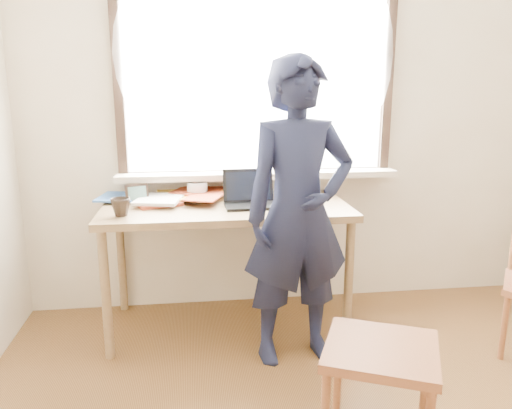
{
  "coord_description": "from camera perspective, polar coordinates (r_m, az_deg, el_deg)",
  "views": [
    {
      "loc": [
        -0.64,
        -1.33,
        1.5
      ],
      "look_at": [
        -0.34,
        0.95,
        0.95
      ],
      "focal_mm": 35.0,
      "sensor_mm": 36.0,
      "label": 1
    }
  ],
  "objects": [
    {
      "name": "work_chair",
      "position": [
        2.23,
        14.04,
        -17.06
      ],
      "size": [
        0.59,
        0.58,
        0.46
      ],
      "color": "brown",
      "rests_on": "ground"
    },
    {
      "name": "room_shell",
      "position": [
        1.66,
        15.21,
        17.58
      ],
      "size": [
        3.52,
        4.02,
        2.61
      ],
      "color": "beige",
      "rests_on": "ground"
    },
    {
      "name": "mug_dark",
      "position": [
        2.86,
        -15.19,
        -0.29
      ],
      "size": [
        0.12,
        0.12,
        0.1
      ],
      "primitive_type": "imported",
      "rotation": [
        0.0,
        0.0,
        0.08
      ],
      "color": "black",
      "rests_on": "desk"
    },
    {
      "name": "mug_white",
      "position": [
        3.23,
        -6.71,
        1.64
      ],
      "size": [
        0.18,
        0.18,
        0.1
      ],
      "primitive_type": "imported",
      "rotation": [
        0.0,
        0.0,
        0.54
      ],
      "color": "white",
      "rests_on": "desk"
    },
    {
      "name": "mouse",
      "position": [
        3.02,
        5.73,
        0.15
      ],
      "size": [
        0.09,
        0.06,
        0.03
      ],
      "primitive_type": "ellipsoid",
      "color": "black",
      "rests_on": "desk"
    },
    {
      "name": "picture_frame",
      "position": [
        3.15,
        -13.44,
        1.1
      ],
      "size": [
        0.14,
        0.06,
        0.11
      ],
      "color": "black",
      "rests_on": "desk"
    },
    {
      "name": "book_a",
      "position": [
        3.27,
        -9.77,
        0.95
      ],
      "size": [
        0.28,
        0.31,
        0.02
      ],
      "primitive_type": "imported",
      "rotation": [
        0.0,
        0.0,
        0.43
      ],
      "color": "white",
      "rests_on": "desk"
    },
    {
      "name": "desk_clutter",
      "position": [
        3.24,
        -13.06,
        0.95
      ],
      "size": [
        0.61,
        0.53,
        0.05
      ],
      "color": "white",
      "rests_on": "desk"
    },
    {
      "name": "desk",
      "position": [
        3.07,
        -3.43,
        -1.49
      ],
      "size": [
        1.49,
        0.74,
        0.8
      ],
      "color": "olive",
      "rests_on": "ground"
    },
    {
      "name": "book_b",
      "position": [
        3.36,
        3.68,
        1.43
      ],
      "size": [
        0.26,
        0.31,
        0.02
      ],
      "primitive_type": "imported",
      "rotation": [
        0.0,
        0.0,
        -0.24
      ],
      "color": "white",
      "rests_on": "desk"
    },
    {
      "name": "laptop",
      "position": [
        3.02,
        -0.73,
        0.87
      ],
      "size": [
        0.32,
        0.26,
        0.21
      ],
      "color": "black",
      "rests_on": "desk"
    },
    {
      "name": "person",
      "position": [
        2.69,
        4.88,
        -1.06
      ],
      "size": [
        0.66,
        0.48,
        1.67
      ],
      "primitive_type": "imported",
      "rotation": [
        0.0,
        0.0,
        0.15
      ],
      "color": "black",
      "rests_on": "ground"
    }
  ]
}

